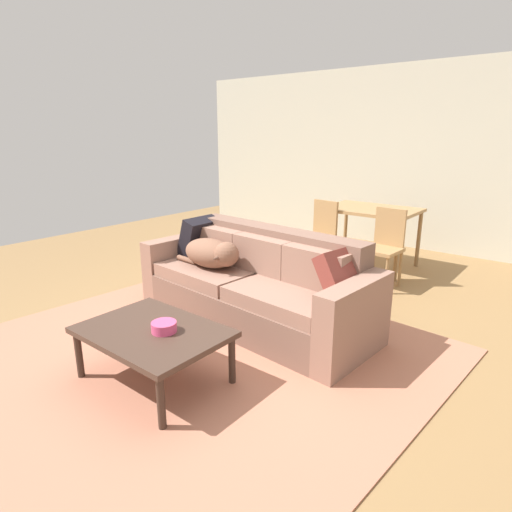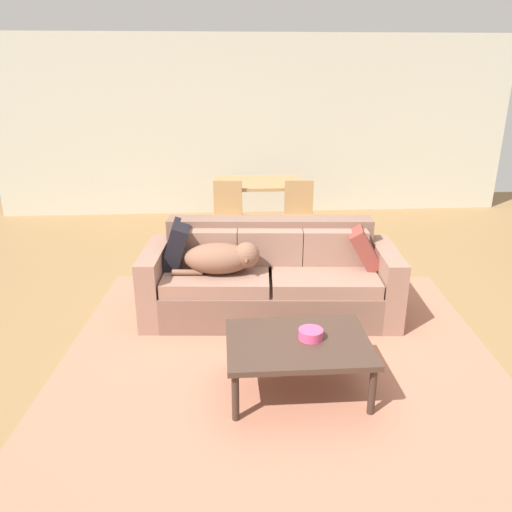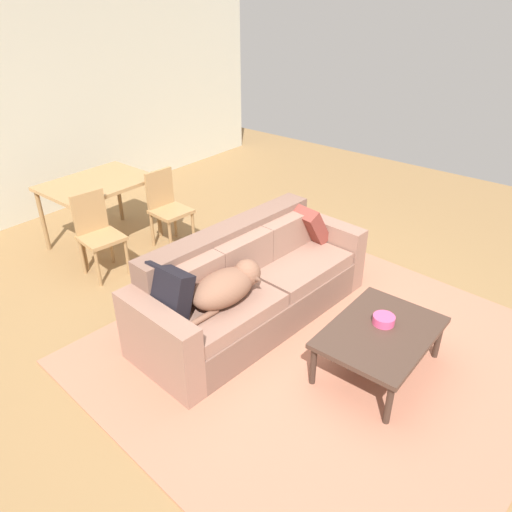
% 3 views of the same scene
% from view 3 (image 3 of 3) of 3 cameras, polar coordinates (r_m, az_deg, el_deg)
% --- Properties ---
extents(ground_plane, '(10.00, 10.00, 0.00)m').
position_cam_3_polar(ground_plane, '(4.60, 3.36, -7.81)').
color(ground_plane, olive).
extents(back_partition, '(8.00, 0.12, 2.70)m').
position_cam_3_polar(back_partition, '(6.95, -25.03, 14.92)').
color(back_partition, beige).
rests_on(back_partition, ground).
extents(area_rug, '(3.73, 3.58, 0.01)m').
position_cam_3_polar(area_rug, '(4.32, 7.81, -10.95)').
color(area_rug, '#B67157').
rests_on(area_rug, ground).
extents(couch, '(2.38, 1.04, 0.86)m').
position_cam_3_polar(couch, '(4.49, -0.70, -3.50)').
color(couch, brown).
rests_on(couch, ground).
extents(dog_on_left_cushion, '(0.78, 0.41, 0.29)m').
position_cam_3_polar(dog_on_left_cushion, '(4.00, -3.28, -3.43)').
color(dog_on_left_cushion, brown).
rests_on(dog_on_left_cushion, couch).
extents(throw_pillow_by_left_arm, '(0.28, 0.42, 0.44)m').
position_cam_3_polar(throw_pillow_by_left_arm, '(3.88, -10.36, -4.31)').
color(throw_pillow_by_left_arm, black).
rests_on(throw_pillow_by_left_arm, couch).
extents(throw_pillow_by_right_arm, '(0.38, 0.44, 0.40)m').
position_cam_3_polar(throw_pillow_by_right_arm, '(4.96, 5.88, 3.75)').
color(throw_pillow_by_right_arm, brown).
rests_on(throw_pillow_by_right_arm, couch).
extents(coffee_table, '(1.01, 0.73, 0.40)m').
position_cam_3_polar(coffee_table, '(4.00, 14.24, -8.84)').
color(coffee_table, '#453026').
rests_on(coffee_table, ground).
extents(bowl_on_coffee_table, '(0.17, 0.17, 0.07)m').
position_cam_3_polar(bowl_on_coffee_table, '(4.04, 14.59, -7.18)').
color(bowl_on_coffee_table, '#EA4C7F').
rests_on(bowl_on_coffee_table, coffee_table).
extents(dining_table, '(1.16, 0.86, 0.78)m').
position_cam_3_polar(dining_table, '(5.95, -17.91, 7.50)').
color(dining_table, '#AA804F').
rests_on(dining_table, ground).
extents(dining_chair_near_left, '(0.45, 0.45, 0.89)m').
position_cam_3_polar(dining_chair_near_left, '(5.40, -17.94, 2.83)').
color(dining_chair_near_left, '#AA804F').
rests_on(dining_chair_near_left, ground).
extents(dining_chair_near_right, '(0.43, 0.43, 0.90)m').
position_cam_3_polar(dining_chair_near_right, '(5.81, -10.30, 5.83)').
color(dining_chair_near_right, '#AA804F').
rests_on(dining_chair_near_right, ground).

